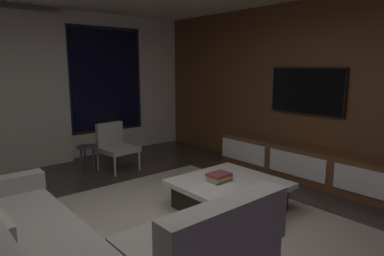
{
  "coord_description": "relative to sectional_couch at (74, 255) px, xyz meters",
  "views": [
    {
      "loc": [
        -1.73,
        -2.57,
        1.73
      ],
      "look_at": [
        1.06,
        0.73,
        0.93
      ],
      "focal_mm": 31.73,
      "sensor_mm": 36.0,
      "label": 1
    }
  ],
  "objects": [
    {
      "name": "floor",
      "position": [
        0.88,
        0.16,
        -0.29
      ],
      "size": [
        9.2,
        9.2,
        0.0
      ],
      "primitive_type": "plane",
      "color": "#332B26"
    },
    {
      "name": "back_wall_with_window",
      "position": [
        0.82,
        3.77,
        1.05
      ],
      "size": [
        6.6,
        0.3,
        2.7
      ],
      "color": "silver",
      "rests_on": "floor"
    },
    {
      "name": "media_wall",
      "position": [
        3.94,
        0.16,
        1.06
      ],
      "size": [
        0.12,
        7.8,
        2.7
      ],
      "color": "brown",
      "rests_on": "floor"
    },
    {
      "name": "area_rug",
      "position": [
        1.23,
        0.06,
        -0.28
      ],
      "size": [
        3.2,
        3.8,
        0.01
      ],
      "primitive_type": "cube",
      "color": "#ADA391",
      "rests_on": "floor"
    },
    {
      "name": "sectional_couch",
      "position": [
        0.0,
        0.0,
        0.0
      ],
      "size": [
        1.98,
        2.5,
        0.82
      ],
      "color": "gray",
      "rests_on": "floor"
    },
    {
      "name": "coffee_table",
      "position": [
        2.0,
        0.25,
        -0.1
      ],
      "size": [
        1.16,
        1.16,
        0.36
      ],
      "color": "black",
      "rests_on": "floor"
    },
    {
      "name": "book_stack_on_coffee_table",
      "position": [
        1.91,
        0.35,
        0.12
      ],
      "size": [
        0.28,
        0.22,
        0.1
      ],
      "color": "#61D8D6",
      "rests_on": "coffee_table"
    },
    {
      "name": "accent_chair_near_window",
      "position": [
        1.75,
        2.64,
        0.14
      ],
      "size": [
        0.6,
        0.61,
        0.78
      ],
      "color": "#B2ADA0",
      "rests_on": "floor"
    },
    {
      "name": "side_stool",
      "position": [
        1.28,
        2.72,
        0.08
      ],
      "size": [
        0.32,
        0.32,
        0.46
      ],
      "color": "#333338",
      "rests_on": "floor"
    },
    {
      "name": "media_console",
      "position": [
        3.65,
        0.21,
        -0.04
      ],
      "size": [
        0.46,
        3.1,
        0.52
      ],
      "color": "brown",
      "rests_on": "floor"
    },
    {
      "name": "mounted_tv",
      "position": [
        3.84,
        0.41,
        1.06
      ],
      "size": [
        0.05,
        1.23,
        0.71
      ],
      "color": "black"
    }
  ]
}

